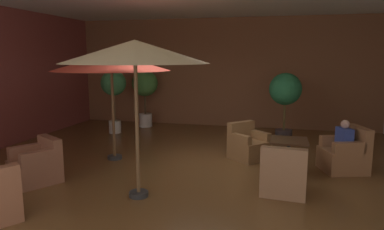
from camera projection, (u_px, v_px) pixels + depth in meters
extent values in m
cube|color=brown|center=(187.00, 168.00, 7.36)|extent=(9.98, 9.51, 0.02)
cube|color=brown|center=(223.00, 73.00, 11.59)|extent=(9.98, 0.08, 3.52)
cube|color=#9D5E3F|center=(7.00, 180.00, 5.12)|extent=(0.56, 0.41, 0.21)
cube|color=#945A40|center=(35.00, 172.00, 6.46)|extent=(1.01, 1.03, 0.42)
cube|color=#945A40|center=(50.00, 147.00, 6.60)|extent=(0.70, 0.52, 0.39)
cube|color=#945A40|center=(38.00, 158.00, 6.18)|extent=(0.44, 0.59, 0.24)
cube|color=#945A40|center=(25.00, 152.00, 6.58)|extent=(0.44, 0.59, 0.24)
cylinder|color=black|center=(288.00, 171.00, 7.08)|extent=(0.33, 0.33, 0.02)
cylinder|color=black|center=(288.00, 157.00, 7.03)|extent=(0.07, 0.07, 0.63)
cube|color=#4A2D1B|center=(289.00, 141.00, 6.98)|extent=(0.73, 0.73, 0.03)
cube|color=#9A6A48|center=(284.00, 179.00, 6.00)|extent=(0.79, 0.82, 0.46)
cube|color=#9A6A48|center=(284.00, 160.00, 5.65)|extent=(0.74, 0.23, 0.39)
cube|color=#9A6A48|center=(267.00, 158.00, 6.08)|extent=(0.19, 0.60, 0.20)
cube|color=#9A6A48|center=(303.00, 161.00, 5.89)|extent=(0.19, 0.60, 0.20)
cube|color=#9A653F|center=(343.00, 160.00, 7.12)|extent=(0.98, 0.94, 0.45)
cube|color=#9A653F|center=(359.00, 138.00, 7.06)|extent=(0.39, 0.75, 0.46)
cube|color=#9A653F|center=(349.00, 148.00, 6.77)|extent=(0.64, 0.33, 0.22)
cube|color=#9A653F|center=(335.00, 141.00, 7.35)|extent=(0.64, 0.33, 0.22)
cube|color=olive|center=(249.00, 150.00, 7.96)|extent=(1.01, 1.01, 0.42)
cube|color=olive|center=(241.00, 130.00, 8.13)|extent=(0.59, 0.64, 0.39)
cube|color=olive|center=(260.00, 135.00, 8.04)|extent=(0.51, 0.47, 0.19)
cube|color=olive|center=(241.00, 139.00, 7.72)|extent=(0.51, 0.47, 0.19)
cylinder|color=#2D2D2D|center=(139.00, 194.00, 5.85)|extent=(0.32, 0.32, 0.08)
cylinder|color=brown|center=(137.00, 122.00, 5.65)|extent=(0.06, 0.06, 2.49)
cone|color=#D7BC8C|center=(135.00, 52.00, 5.47)|extent=(2.33, 2.33, 0.36)
cylinder|color=#2D2D2D|center=(115.00, 157.00, 7.99)|extent=(0.32, 0.32, 0.08)
cylinder|color=brown|center=(113.00, 108.00, 7.81)|extent=(0.06, 0.06, 2.31)
cone|color=#CE4332|center=(111.00, 62.00, 7.64)|extent=(2.56, 2.56, 0.37)
cylinder|color=beige|center=(146.00, 120.00, 11.68)|extent=(0.43, 0.43, 0.43)
cylinder|color=brown|center=(145.00, 104.00, 11.59)|extent=(0.06, 0.06, 0.64)
sphere|color=#46833C|center=(145.00, 83.00, 11.48)|extent=(0.85, 0.85, 0.85)
cylinder|color=#372C2C|center=(283.00, 136.00, 9.55)|extent=(0.45, 0.45, 0.34)
cylinder|color=brown|center=(284.00, 116.00, 9.46)|extent=(0.06, 0.06, 0.74)
sphere|color=#256C3F|center=(285.00, 89.00, 9.34)|extent=(0.85, 0.85, 0.85)
cylinder|color=silver|center=(115.00, 127.00, 10.70)|extent=(0.36, 0.36, 0.38)
cylinder|color=brown|center=(114.00, 107.00, 10.60)|extent=(0.06, 0.06, 0.82)
sphere|color=#397C46|center=(113.00, 83.00, 10.49)|extent=(0.75, 0.75, 0.75)
cube|color=#314394|center=(344.00, 139.00, 7.05)|extent=(0.31, 0.43, 0.44)
sphere|color=tan|center=(345.00, 124.00, 7.00)|extent=(0.17, 0.17, 0.17)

